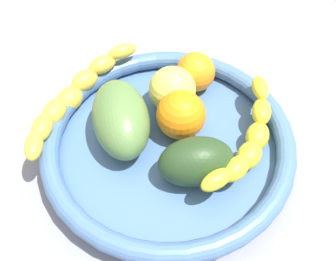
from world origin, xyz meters
TOP-DOWN VIEW (x-y plane):
  - kitchen_counter at (0.00, 0.00)cm, footprint 120.00×120.00cm
  - fruit_bowl at (0.00, 0.00)cm, footprint 33.72×33.72cm
  - banana_draped_left at (-9.36, 4.65)cm, footprint 15.21×15.35cm
  - banana_draped_right at (10.62, -10.13)cm, footprint 18.33×17.26cm
  - orange_front at (-7.32, -9.16)cm, footprint 5.87×5.87cm
  - orange_mid_left at (-2.38, -1.71)cm, footprint 6.67×6.67cm
  - avocado_dark at (-1.70, 5.61)cm, footprint 10.16×7.38cm
  - mango_green at (5.38, -3.42)cm, footprint 8.51×13.25cm
  - apple_yellow at (-2.77, -6.42)cm, footprint 6.70×6.70cm

SIDE VIEW (x-z plane):
  - kitchen_counter at x=0.00cm, z-range 0.00..3.00cm
  - fruit_bowl at x=0.00cm, z-range 3.06..7.38cm
  - orange_front at x=-7.32cm, z-range 4.77..10.64cm
  - banana_draped_right at x=10.62cm, z-range 4.98..10.44cm
  - banana_draped_left at x=-9.36cm, z-range 5.40..10.11cm
  - avocado_dark at x=-1.70cm, z-range 4.69..10.92cm
  - orange_mid_left at x=-2.38cm, z-range 4.77..11.44cm
  - apple_yellow at x=-2.77cm, z-range 4.77..11.47cm
  - mango_green at x=5.38cm, z-range 4.77..11.93cm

